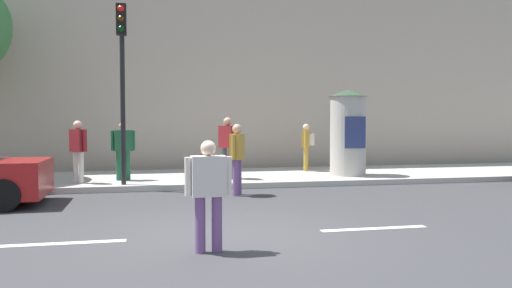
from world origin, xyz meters
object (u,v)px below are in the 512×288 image
(pedestrian_in_red_top, at_px, (208,187))
(poster_column, at_px, (348,132))
(pedestrian_with_bag, at_px, (237,154))
(pedestrian_with_backpack, at_px, (228,142))
(pedestrian_tallest, at_px, (123,146))
(traffic_light, at_px, (122,65))
(pedestrian_in_light_jacket, at_px, (307,143))
(pedestrian_in_dark_shirt, at_px, (78,147))

(pedestrian_in_red_top, bearing_deg, poster_column, 55.56)
(pedestrian_with_bag, bearing_deg, pedestrian_with_backpack, 87.17)
(pedestrian_in_red_top, distance_m, pedestrian_tallest, 7.34)
(pedestrian_in_red_top, xyz_separation_m, pedestrian_with_backpack, (1.30, 6.96, 0.30))
(traffic_light, xyz_separation_m, pedestrian_in_red_top, (1.45, -6.13, -2.26))
(pedestrian_with_bag, height_order, pedestrian_tallest, pedestrian_tallest)
(traffic_light, distance_m, pedestrian_with_backpack, 3.48)
(traffic_light, distance_m, pedestrian_with_bag, 3.64)
(pedestrian_in_light_jacket, bearing_deg, pedestrian_tallest, -166.14)
(poster_column, xyz_separation_m, pedestrian_in_red_top, (-4.88, -7.11, -0.56))
(pedestrian_in_red_top, height_order, pedestrian_tallest, pedestrian_tallest)
(poster_column, distance_m, pedestrian_tallest, 6.41)
(poster_column, distance_m, pedestrian_in_dark_shirt, 7.50)
(pedestrian_with_backpack, bearing_deg, pedestrian_with_bag, -92.83)
(pedestrian_in_red_top, bearing_deg, pedestrian_in_dark_shirt, 111.09)
(pedestrian_in_dark_shirt, bearing_deg, pedestrian_in_red_top, -68.91)
(traffic_light, bearing_deg, pedestrian_in_dark_shirt, 151.43)
(poster_column, xyz_separation_m, pedestrian_tallest, (-6.40, 0.06, -0.36))
(pedestrian_with_backpack, bearing_deg, poster_column, 2.50)
(pedestrian_in_red_top, bearing_deg, pedestrian_with_backpack, 79.38)
(poster_column, relative_size, pedestrian_with_bag, 1.50)
(pedestrian_in_red_top, relative_size, pedestrian_with_bag, 0.89)
(poster_column, height_order, pedestrian_with_backpack, poster_column)
(pedestrian_in_red_top, height_order, pedestrian_in_dark_shirt, pedestrian_in_dark_shirt)
(poster_column, relative_size, pedestrian_in_red_top, 1.68)
(pedestrian_in_light_jacket, height_order, pedestrian_tallest, pedestrian_tallest)
(traffic_light, xyz_separation_m, pedestrian_with_bag, (2.66, -1.26, -2.15))
(pedestrian_with_backpack, relative_size, pedestrian_tallest, 1.08)
(pedestrian_in_red_top, distance_m, pedestrian_in_light_jacket, 9.48)
(pedestrian_in_light_jacket, bearing_deg, pedestrian_in_dark_shirt, -164.87)
(traffic_light, bearing_deg, pedestrian_tallest, 93.41)
(pedestrian_with_bag, height_order, pedestrian_in_dark_shirt, pedestrian_in_dark_shirt)
(pedestrian_with_bag, xyz_separation_m, pedestrian_in_light_jacket, (2.87, 3.69, 0.06))
(pedestrian_in_light_jacket, bearing_deg, pedestrian_with_bag, -127.89)
(pedestrian_in_red_top, height_order, pedestrian_with_backpack, pedestrian_with_backpack)
(traffic_light, distance_m, pedestrian_tallest, 2.32)
(pedestrian_with_bag, bearing_deg, pedestrian_in_red_top, -103.87)
(poster_column, height_order, pedestrian_with_bag, poster_column)
(poster_column, distance_m, pedestrian_with_bag, 4.33)
(pedestrian_with_backpack, xyz_separation_m, pedestrian_in_dark_shirt, (-3.91, -0.21, -0.09))
(pedestrian_in_red_top, bearing_deg, pedestrian_in_light_jacket, 64.54)
(traffic_light, bearing_deg, pedestrian_in_light_jacket, 23.74)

